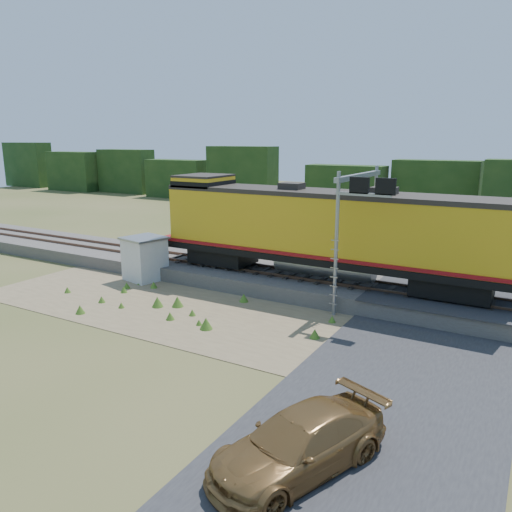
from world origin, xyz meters
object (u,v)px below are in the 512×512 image
Objects in this scene: locomotive at (320,229)px; car at (299,443)px; shed at (145,258)px; signal_gantry at (361,204)px.

locomotive is 3.90× the size of car.
locomotive is 7.68× the size of shed.
signal_gantry is 14.07m from car.
shed is at bearing -165.01° from locomotive.
locomotive is 10.32m from shed.
locomotive is at bearing 133.05° from car.
signal_gantry is (12.05, 1.96, 3.72)m from shed.
signal_gantry is (2.30, -0.65, 1.56)m from locomotive.
locomotive reaches higher than car.
shed is at bearing -170.77° from signal_gantry.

